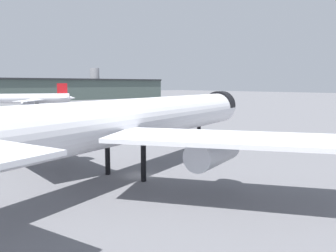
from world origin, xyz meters
TOP-DOWN VIEW (x-y plane):
  - ground at (0.00, 0.00)m, footprint 900.00×900.00m
  - airliner_near_gate at (0.31, 1.05)m, footprint 63.56×56.96m
  - airliner_far_taxiway at (30.67, 124.73)m, footprint 40.86×36.71m
  - terminal_building at (54.98, 211.05)m, footprint 249.89×26.36m
  - service_truck_front at (3.96, 39.84)m, footprint 3.88×5.94m
  - baggage_tug_wing at (-5.37, 39.19)m, footprint 3.16×3.56m

SIDE VIEW (x-z plane):
  - ground at x=0.00m, z-range 0.00..0.00m
  - baggage_tug_wing at x=-5.37m, z-range 0.05..1.90m
  - service_truck_front at x=3.96m, z-range 0.09..3.09m
  - airliner_far_taxiway at x=30.67m, z-range -0.75..11.84m
  - airliner_near_gate at x=0.31m, z-range -1.00..15.74m
  - terminal_building at x=54.98m, z-range -4.17..20.78m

